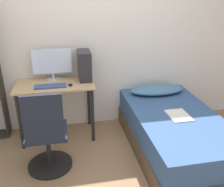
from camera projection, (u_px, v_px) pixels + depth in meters
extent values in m
cube|color=silver|center=(92.00, 40.00, 3.40)|extent=(8.00, 0.05, 2.50)
cube|color=tan|center=(55.00, 84.00, 3.22)|extent=(1.00, 0.56, 0.02)
cylinder|color=black|center=(20.00, 122.00, 3.08)|extent=(0.04, 0.04, 0.75)
cylinder|color=black|center=(93.00, 116.00, 3.24)|extent=(0.04, 0.04, 0.75)
cylinder|color=black|center=(25.00, 107.00, 3.50)|extent=(0.04, 0.04, 0.75)
cylinder|color=black|center=(89.00, 101.00, 3.66)|extent=(0.04, 0.04, 0.75)
cylinder|color=black|center=(51.00, 164.00, 2.90)|extent=(0.51, 0.51, 0.03)
cylinder|color=black|center=(49.00, 149.00, 2.82)|extent=(0.05, 0.05, 0.40)
cube|color=black|center=(47.00, 132.00, 2.73)|extent=(0.44, 0.44, 0.04)
cube|color=black|center=(43.00, 119.00, 2.44)|extent=(0.40, 0.04, 0.51)
cube|color=#4C3D2D|center=(173.00, 142.00, 3.15)|extent=(1.01, 1.84, 0.23)
cube|color=#33517F|center=(175.00, 124.00, 3.05)|extent=(0.98, 1.80, 0.28)
ellipsoid|color=teal|center=(157.00, 90.00, 3.57)|extent=(0.77, 0.36, 0.11)
cube|color=silver|center=(179.00, 115.00, 2.94)|extent=(0.24, 0.32, 0.01)
cylinder|color=#B7B7BC|center=(54.00, 79.00, 3.38)|extent=(0.18, 0.18, 0.01)
cylinder|color=#B7B7BC|center=(53.00, 76.00, 3.36)|extent=(0.04, 0.04, 0.08)
cube|color=#B7B7BC|center=(52.00, 62.00, 3.29)|extent=(0.53, 0.01, 0.34)
cube|color=silver|center=(52.00, 62.00, 3.28)|extent=(0.50, 0.01, 0.32)
cube|color=#33477A|center=(50.00, 86.00, 3.10)|extent=(0.39, 0.14, 0.02)
cube|color=#232328|center=(84.00, 65.00, 3.30)|extent=(0.16, 0.33, 0.39)
ellipsoid|color=black|center=(70.00, 85.00, 3.15)|extent=(0.06, 0.09, 0.02)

